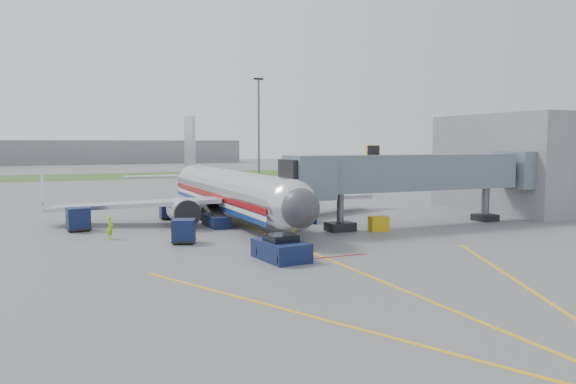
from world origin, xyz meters
name	(u,v)px	position (x,y,z in m)	size (l,w,h in m)	color
ground	(298,247)	(0.00, 0.00, 0.00)	(400.00, 400.00, 0.00)	#565659
grass_strip	(126,176)	(0.00, 90.00, 0.01)	(300.00, 25.00, 0.01)	#2D4C1E
apron_markings	(352,269)	(0.00, -7.40, 0.00)	(21.52, 50.00, 0.01)	gold
airliner	(230,191)	(0.00, 15.25, 2.65)	(32.10, 35.67, 10.25)	silver
jet_bridge	(412,174)	(12.86, 5.00, 4.47)	(25.30, 4.00, 6.90)	slate
terminal	(519,163)	(30.00, 10.00, 5.00)	(10.00, 16.00, 10.00)	slate
light_mast_right	(259,125)	(25.00, 75.00, 10.78)	(2.00, 0.44, 20.40)	#595B60
distant_terminal	(64,152)	(-10.00, 170.00, 4.00)	(120.00, 14.00, 8.00)	slate
pushback_tug	(281,249)	(-2.71, -3.50, 0.65)	(2.68, 3.98, 1.57)	#0C1937
baggage_cart_a	(184,231)	(-6.86, 4.40, 0.87)	(2.03, 2.03, 1.71)	#0C1937
baggage_cart_b	(78,219)	(-13.40, 13.31, 0.96)	(1.92, 1.92, 1.89)	#0C1937
baggage_cart_c	(169,209)	(-5.26, 17.57, 0.89)	(1.67, 1.67, 1.75)	#0C1937
belt_loader	(216,220)	(-2.50, 11.40, 0.56)	(1.51, 4.64, 2.26)	#0C1937
ground_power_cart	(379,224)	(8.83, 3.74, 0.58)	(1.62, 1.20, 1.19)	#C7970B
ramp_worker	(110,228)	(-11.46, 8.26, 0.86)	(0.63, 0.41, 1.72)	#A1EA1B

